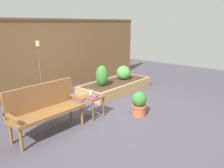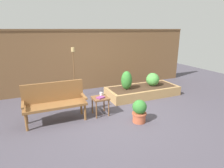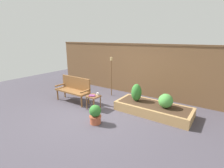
% 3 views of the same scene
% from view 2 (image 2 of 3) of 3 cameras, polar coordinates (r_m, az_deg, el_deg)
% --- Properties ---
extents(ground_plane, '(14.00, 14.00, 0.00)m').
position_cam_2_polar(ground_plane, '(4.89, 1.08, -9.94)').
color(ground_plane, '#47424C').
extents(fence_back, '(8.40, 0.14, 2.16)m').
position_cam_2_polar(fence_back, '(6.92, -7.92, 7.23)').
color(fence_back, brown).
rests_on(fence_back, ground_plane).
extents(garden_bench, '(1.44, 0.48, 0.94)m').
position_cam_2_polar(garden_bench, '(4.73, -16.93, -4.43)').
color(garden_bench, brown).
rests_on(garden_bench, ground_plane).
extents(side_table, '(0.40, 0.40, 0.48)m').
position_cam_2_polar(side_table, '(4.88, -3.55, -4.96)').
color(side_table, brown).
rests_on(side_table, ground_plane).
extents(cup_on_table, '(0.11, 0.08, 0.09)m').
position_cam_2_polar(cup_on_table, '(4.98, -3.27, -2.96)').
color(cup_on_table, white).
rests_on(cup_on_table, side_table).
extents(book_on_table, '(0.23, 0.21, 0.03)m').
position_cam_2_polar(book_on_table, '(4.79, -3.48, -4.09)').
color(book_on_table, '#7F3875').
rests_on(book_on_table, side_table).
extents(potted_boxwood, '(0.35, 0.35, 0.56)m').
position_cam_2_polar(potted_boxwood, '(4.59, 8.25, -7.99)').
color(potted_boxwood, '#B75638').
rests_on(potted_boxwood, ground_plane).
extents(raised_planter_bed, '(2.40, 1.00, 0.30)m').
position_cam_2_polar(raised_planter_bed, '(6.44, 9.15, -2.14)').
color(raised_planter_bed, '#AD8451').
rests_on(raised_planter_bed, ground_plane).
extents(shrub_near_bench, '(0.35, 0.35, 0.59)m').
position_cam_2_polar(shrub_near_bench, '(6.01, 4.40, 1.12)').
color(shrub_near_bench, brown).
rests_on(shrub_near_bench, raised_planter_bed).
extents(shrub_far_corner, '(0.44, 0.44, 0.44)m').
position_cam_2_polar(shrub_far_corner, '(6.54, 12.17, 1.37)').
color(shrub_far_corner, brown).
rests_on(shrub_far_corner, raised_planter_bed).
extents(tiki_torch, '(0.10, 0.10, 1.62)m').
position_cam_2_polar(tiki_torch, '(6.01, -11.50, 5.97)').
color(tiki_torch, brown).
rests_on(tiki_torch, ground_plane).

